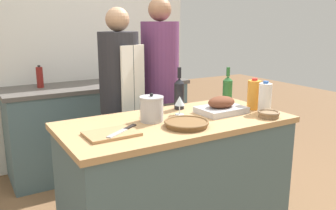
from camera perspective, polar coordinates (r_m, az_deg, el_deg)
name	(u,v)px	position (r m, az deg, el deg)	size (l,w,h in m)	color
kitchen_island	(176,181)	(2.58, 1.31, -12.08)	(1.57, 0.75, 0.91)	#4C666B
back_counter	(100,126)	(3.88, -10.82, -3.32)	(1.90, 0.60, 0.92)	#4C666B
back_wall	(86,47)	(4.07, -13.05, 8.98)	(2.40, 0.10, 2.55)	silver
roasting_pan	(221,107)	(2.61, 8.54, -0.26)	(0.34, 0.26, 0.12)	#BCBCC1
wicker_basket	(187,123)	(2.27, 3.00, -2.96)	(0.29, 0.29, 0.04)	brown
cutting_board	(112,134)	(2.12, -9.05, -4.57)	(0.31, 0.22, 0.02)	#AD7F51
stock_pot	(152,109)	(2.37, -2.65, -0.61)	(0.16, 0.16, 0.19)	#B7B7BC
mixing_bowl	(269,114)	(2.57, 15.87, -1.41)	(0.15, 0.15, 0.05)	#846647
juice_jug	(254,95)	(2.77, 13.62, 1.62)	(0.10, 0.10, 0.24)	orange
milk_jug	(265,98)	(2.69, 15.29, 1.14)	(0.09, 0.09, 0.23)	white
wine_bottle_green	(179,93)	(2.69, 1.81, 1.98)	(0.08, 0.08, 0.32)	black
wine_bottle_dark	(228,88)	(2.97, 9.53, 2.66)	(0.08, 0.08, 0.29)	#28662D
wine_glass_left	(151,103)	(2.51, -2.74, 0.37)	(0.07, 0.07, 0.13)	silver
wine_glass_right	(180,101)	(2.53, 1.87, 0.57)	(0.07, 0.07, 0.14)	silver
knife_chef	(123,130)	(2.14, -7.19, -4.04)	(0.25, 0.18, 0.01)	#B7B7BC
condiment_bottle_tall	(40,77)	(3.69, -19.88, 4.22)	(0.06, 0.06, 0.22)	maroon
condiment_bottle_short	(160,72)	(3.91, -1.24, 5.26)	(0.06, 0.06, 0.19)	#234C28
person_cook_aproned	(120,98)	(3.03, -7.67, 1.15)	(0.35, 0.37, 1.67)	beige
person_cook_guest	(160,86)	(3.27, -1.27, 3.10)	(0.34, 0.34, 1.76)	beige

